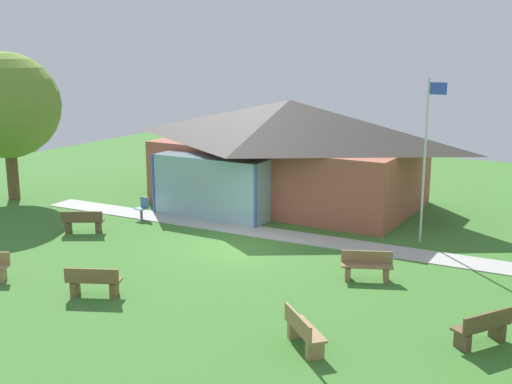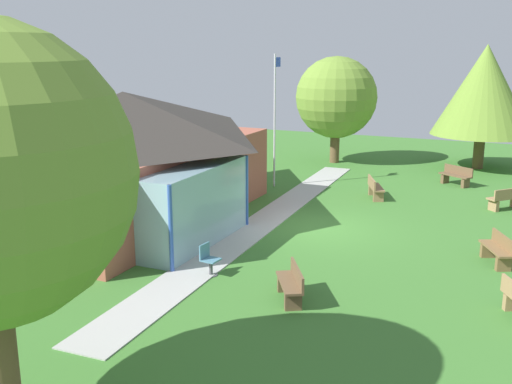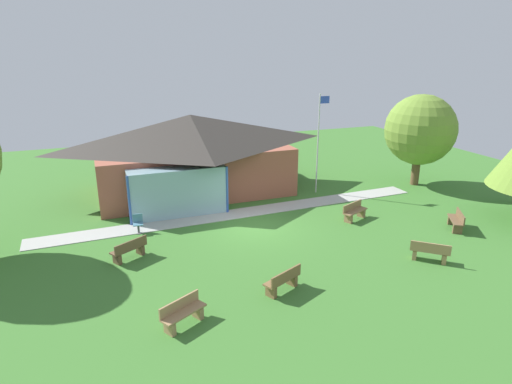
{
  "view_description": "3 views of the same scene",
  "coord_description": "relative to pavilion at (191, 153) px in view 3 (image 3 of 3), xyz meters",
  "views": [
    {
      "loc": [
        11.01,
        -18.05,
        6.7
      ],
      "look_at": [
        -0.62,
        2.26,
        1.41
      ],
      "focal_mm": 45.38,
      "sensor_mm": 36.0,
      "label": 1
    },
    {
      "loc": [
        -18.62,
        -6.17,
        6.02
      ],
      "look_at": [
        -0.56,
        1.96,
        1.19
      ],
      "focal_mm": 42.25,
      "sensor_mm": 36.0,
      "label": 2
    },
    {
      "loc": [
        -6.78,
        -18.07,
        8.05
      ],
      "look_at": [
        0.57,
        1.39,
        1.24
      ],
      "focal_mm": 30.9,
      "sensor_mm": 36.0,
      "label": 3
    }
  ],
  "objects": [
    {
      "name": "ground_plane",
      "position": [
        1.52,
        -6.44,
        -2.32
      ],
      "size": [
        44.0,
        44.0,
        0.0
      ],
      "primitive_type": "plane",
      "color": "#3D752D"
    },
    {
      "name": "pavilion",
      "position": [
        0.0,
        0.0,
        0.0
      ],
      "size": [
        11.68,
        8.01,
        4.48
      ],
      "color": "#A35642",
      "rests_on": "ground_plane"
    },
    {
      "name": "footpath",
      "position": [
        1.52,
        -4.53,
        -2.31
      ],
      "size": [
        20.31,
        2.01,
        0.03
      ],
      "primitive_type": "cube",
      "rotation": [
        0.0,
        0.0,
        0.03
      ],
      "color": "#ADADA8",
      "rests_on": "ground_plane"
    },
    {
      "name": "flagpole",
      "position": [
        6.76,
        -2.76,
        0.81
      ],
      "size": [
        0.64,
        0.08,
        5.69
      ],
      "color": "silver",
      "rests_on": "ground_plane"
    },
    {
      "name": "bench_mid_left",
      "position": [
        -4.35,
        -7.81,
        -1.92
      ],
      "size": [
        1.51,
        1.15,
        0.84
      ],
      "rotation": [
        0.0,
        0.0,
        0.54
      ],
      "color": "brown",
      "rests_on": "ground_plane"
    },
    {
      "name": "bench_lawn_far_right",
      "position": [
        10.21,
        -10.01,
        -1.92
      ],
      "size": [
        1.17,
        1.5,
        0.84
      ],
      "rotation": [
        0.0,
        0.0,
        1.01
      ],
      "color": "brown",
      "rests_on": "ground_plane"
    },
    {
      "name": "bench_front_center",
      "position": [
        0.38,
        -12.23,
        -1.92
      ],
      "size": [
        1.54,
        1.04,
        0.84
      ],
      "rotation": [
        0.0,
        0.0,
        0.44
      ],
      "color": "brown",
      "rests_on": "ground_plane"
    },
    {
      "name": "bench_mid_right",
      "position": [
        6.42,
        -7.29,
        -1.92
      ],
      "size": [
        1.55,
        1.0,
        0.84
      ],
      "rotation": [
        0.0,
        0.0,
        3.55
      ],
      "color": "olive",
      "rests_on": "ground_plane"
    },
    {
      "name": "bench_front_right",
      "position": [
        6.73,
        -12.21,
        -1.92
      ],
      "size": [
        1.41,
        1.33,
        0.84
      ],
      "rotation": [
        0.0,
        0.0,
        5.55
      ],
      "color": "#9E7A51",
      "rests_on": "ground_plane"
    },
    {
      "name": "bench_front_left",
      "position": [
        -3.26,
        -12.94,
        -1.92
      ],
      "size": [
        1.53,
        1.1,
        0.84
      ],
      "rotation": [
        0.0,
        0.0,
        3.64
      ],
      "color": "#9E7A51",
      "rests_on": "ground_plane"
    },
    {
      "name": "patio_chair_west",
      "position": [
        -3.71,
        -5.19,
        -1.91
      ],
      "size": [
        0.48,
        0.48,
        0.86
      ],
      "rotation": [
        0.0,
        0.0,
        3.04
      ],
      "color": "teal",
      "rests_on": "ground_plane"
    },
    {
      "name": "tree_east_hedge",
      "position": [
        13.19,
        -3.52,
        1.07
      ],
      "size": [
        4.2,
        4.2,
        5.51
      ],
      "color": "brown",
      "rests_on": "ground_plane"
    }
  ]
}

